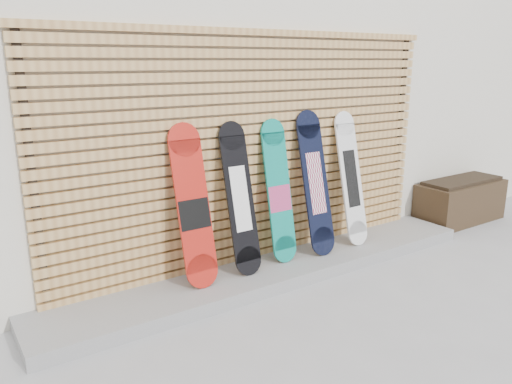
# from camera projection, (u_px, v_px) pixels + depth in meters

# --- Properties ---
(ground) EXTENTS (80.00, 80.00, 0.00)m
(ground) POSITION_uv_depth(u_px,v_px,m) (335.00, 298.00, 4.37)
(ground) COLOR #969698
(ground) RESTS_ON ground
(building) EXTENTS (12.00, 5.00, 3.60)m
(building) POSITION_uv_depth(u_px,v_px,m) (196.00, 76.00, 6.98)
(building) COLOR beige
(building) RESTS_ON ground
(concrete_step) EXTENTS (4.60, 0.70, 0.12)m
(concrete_step) POSITION_uv_depth(u_px,v_px,m) (276.00, 270.00, 4.82)
(concrete_step) COLOR gray
(concrete_step) RESTS_ON ground
(slat_wall) EXTENTS (4.26, 0.08, 2.29)m
(slat_wall) POSITION_uv_depth(u_px,v_px,m) (259.00, 148.00, 4.76)
(slat_wall) COLOR #B3844A
(slat_wall) RESTS_ON ground
(planter_box) EXTENTS (1.24, 0.52, 0.56)m
(planter_box) POSITION_uv_depth(u_px,v_px,m) (460.00, 200.00, 6.40)
(planter_box) COLOR #2E2114
(planter_box) RESTS_ON ground
(snowboard_0) EXTENTS (0.30, 0.35, 1.40)m
(snowboard_0) POSITION_uv_depth(u_px,v_px,m) (193.00, 207.00, 4.25)
(snowboard_0) COLOR #B41D13
(snowboard_0) RESTS_ON concrete_step
(snowboard_1) EXTENTS (0.27, 0.35, 1.38)m
(snowboard_1) POSITION_uv_depth(u_px,v_px,m) (240.00, 199.00, 4.51)
(snowboard_1) COLOR black
(snowboard_1) RESTS_ON concrete_step
(snowboard_2) EXTENTS (0.26, 0.30, 1.37)m
(snowboard_2) POSITION_uv_depth(u_px,v_px,m) (279.00, 192.00, 4.78)
(snowboard_2) COLOR #0D8071
(snowboard_2) RESTS_ON concrete_step
(snowboard_3) EXTENTS (0.29, 0.37, 1.43)m
(snowboard_3) POSITION_uv_depth(u_px,v_px,m) (315.00, 183.00, 4.97)
(snowboard_3) COLOR black
(snowboard_3) RESTS_ON concrete_step
(snowboard_4) EXTENTS (0.26, 0.36, 1.39)m
(snowboard_4) POSITION_uv_depth(u_px,v_px,m) (351.00, 179.00, 5.25)
(snowboard_4) COLOR silver
(snowboard_4) RESTS_ON concrete_step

